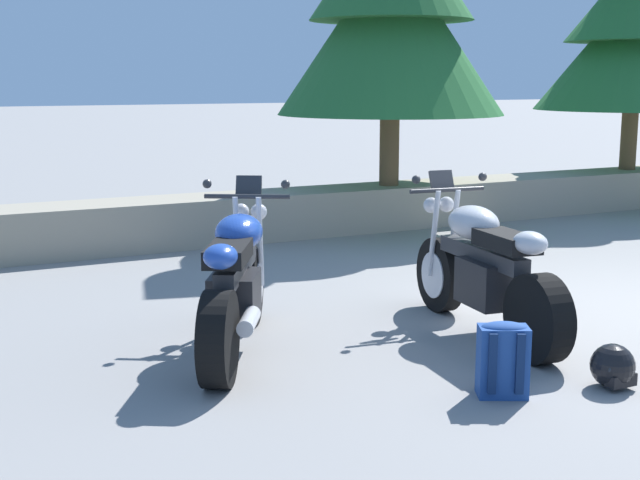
{
  "coord_description": "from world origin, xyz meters",
  "views": [
    {
      "loc": [
        -5.71,
        -4.89,
        1.92
      ],
      "look_at": [
        -2.62,
        1.2,
        0.65
      ],
      "focal_mm": 48.88,
      "sensor_mm": 36.0,
      "label": 1
    }
  ],
  "objects_px": {
    "rider_backpack": "(503,358)",
    "pine_tree_mid_left": "(636,29)",
    "motorcycle_silver_centre": "(484,271)",
    "rider_helmet": "(614,367)",
    "motorcycle_blue_near_left": "(236,284)",
    "pine_tree_far_left": "(391,3)"
  },
  "relations": [
    {
      "from": "rider_backpack",
      "to": "rider_helmet",
      "type": "relative_size",
      "value": 1.68
    },
    {
      "from": "motorcycle_blue_near_left",
      "to": "pine_tree_far_left",
      "type": "bearing_deg",
      "value": 47.37
    },
    {
      "from": "motorcycle_blue_near_left",
      "to": "pine_tree_mid_left",
      "type": "relative_size",
      "value": 0.5
    },
    {
      "from": "motorcycle_silver_centre",
      "to": "rider_backpack",
      "type": "bearing_deg",
      "value": -122.25
    },
    {
      "from": "rider_helmet",
      "to": "pine_tree_mid_left",
      "type": "distance_m",
      "value": 8.93
    },
    {
      "from": "pine_tree_far_left",
      "to": "motorcycle_silver_centre",
      "type": "bearing_deg",
      "value": -112.91
    },
    {
      "from": "motorcycle_blue_near_left",
      "to": "pine_tree_far_left",
      "type": "height_order",
      "value": "pine_tree_far_left"
    },
    {
      "from": "motorcycle_blue_near_left",
      "to": "rider_backpack",
      "type": "height_order",
      "value": "motorcycle_blue_near_left"
    },
    {
      "from": "rider_backpack",
      "to": "pine_tree_mid_left",
      "type": "distance_m",
      "value": 9.29
    },
    {
      "from": "motorcycle_silver_centre",
      "to": "rider_backpack",
      "type": "xyz_separation_m",
      "value": [
        -0.72,
        -1.14,
        -0.24
      ]
    },
    {
      "from": "motorcycle_silver_centre",
      "to": "rider_helmet",
      "type": "relative_size",
      "value": 7.37
    },
    {
      "from": "motorcycle_silver_centre",
      "to": "rider_helmet",
      "type": "height_order",
      "value": "motorcycle_silver_centre"
    },
    {
      "from": "rider_helmet",
      "to": "pine_tree_mid_left",
      "type": "bearing_deg",
      "value": 43.57
    },
    {
      "from": "pine_tree_mid_left",
      "to": "rider_helmet",
      "type": "bearing_deg",
      "value": -136.43
    },
    {
      "from": "rider_backpack",
      "to": "pine_tree_far_left",
      "type": "xyz_separation_m",
      "value": [
        2.62,
        5.64,
        2.61
      ]
    },
    {
      "from": "pine_tree_far_left",
      "to": "motorcycle_blue_near_left",
      "type": "bearing_deg",
      "value": -132.63
    },
    {
      "from": "rider_helmet",
      "to": "motorcycle_silver_centre",
      "type": "bearing_deg",
      "value": 89.86
    },
    {
      "from": "motorcycle_blue_near_left",
      "to": "pine_tree_mid_left",
      "type": "bearing_deg",
      "value": 27.14
    },
    {
      "from": "motorcycle_silver_centre",
      "to": "pine_tree_mid_left",
      "type": "xyz_separation_m",
      "value": [
        6.21,
        4.56,
        2.16
      ]
    },
    {
      "from": "rider_backpack",
      "to": "pine_tree_mid_left",
      "type": "xyz_separation_m",
      "value": [
        6.93,
        5.7,
        2.41
      ]
    },
    {
      "from": "motorcycle_silver_centre",
      "to": "pine_tree_far_left",
      "type": "distance_m",
      "value": 5.43
    },
    {
      "from": "rider_helmet",
      "to": "pine_tree_far_left",
      "type": "bearing_deg",
      "value": 71.95
    }
  ]
}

